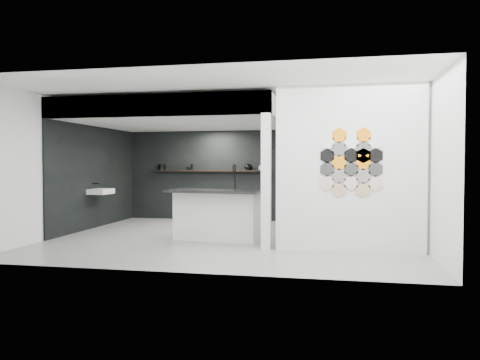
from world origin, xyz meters
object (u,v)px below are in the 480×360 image
(partition_panel, at_px, (349,168))
(stockpot, at_px, (162,167))
(kitchen_island, at_px, (217,214))
(kettle, at_px, (248,167))
(bottle_dark, at_px, (192,167))
(wall_basin, at_px, (101,191))
(utensil_cup, at_px, (188,168))
(glass_bowl, at_px, (261,168))
(glass_vase, at_px, (261,168))

(partition_panel, distance_m, stockpot, 6.14)
(kitchen_island, bearing_deg, kettle, 96.15)
(partition_panel, bearing_deg, stockpot, 141.01)
(bottle_dark, bearing_deg, wall_basin, -126.39)
(kettle, xyz_separation_m, bottle_dark, (-1.52, 0.00, -0.00))
(bottle_dark, relative_size, utensil_cup, 1.78)
(partition_panel, xyz_separation_m, bottle_dark, (-3.94, 3.87, -0.00))
(wall_basin, height_order, kettle, kettle)
(glass_bowl, xyz_separation_m, glass_vase, (0.00, 0.00, 0.02))
(kitchen_island, height_order, utensil_cup, kitchen_island)
(glass_bowl, xyz_separation_m, bottle_dark, (-1.87, 0.00, 0.03))
(kitchen_island, xyz_separation_m, kettle, (0.04, 3.12, 0.90))
(kettle, xyz_separation_m, glass_vase, (0.35, 0.00, -0.02))
(glass_vase, distance_m, bottle_dark, 1.87)
(glass_vase, bearing_deg, glass_bowl, 0.00)
(partition_panel, bearing_deg, glass_vase, 118.23)
(glass_vase, relative_size, bottle_dark, 0.86)
(partition_panel, bearing_deg, bottle_dark, 135.57)
(kettle, bearing_deg, stockpot, 175.64)
(kitchen_island, distance_m, utensil_cup, 3.60)
(glass_bowl, relative_size, utensil_cup, 1.63)
(kitchen_island, distance_m, glass_vase, 3.26)
(kettle, height_order, utensil_cup, kettle)
(kitchen_island, relative_size, glass_bowl, 13.83)
(kettle, bearing_deg, kitchen_island, -95.12)
(kitchen_island, bearing_deg, wall_basin, 167.61)
(kitchen_island, xyz_separation_m, glass_bowl, (0.39, 3.12, 0.87))
(utensil_cup, bearing_deg, glass_bowl, 0.00)
(kettle, xyz_separation_m, glass_bowl, (0.35, 0.00, -0.03))
(kitchen_island, xyz_separation_m, utensil_cup, (-1.59, 3.12, 0.86))
(kitchen_island, bearing_deg, utensil_cup, 123.89)
(stockpot, bearing_deg, glass_bowl, 0.00)
(bottle_dark, bearing_deg, glass_vase, 0.00)
(partition_panel, xyz_separation_m, wall_basin, (-5.46, 1.80, -0.55))
(glass_bowl, height_order, bottle_dark, bottle_dark)
(stockpot, height_order, bottle_dark, stockpot)
(partition_panel, height_order, utensil_cup, partition_panel)
(kitchen_island, relative_size, glass_vase, 14.73)
(wall_basin, relative_size, glass_vase, 4.58)
(stockpot, xyz_separation_m, glass_bowl, (2.70, 0.00, -0.03))
(partition_panel, xyz_separation_m, kitchen_island, (-2.46, 0.75, -0.90))
(kitchen_island, height_order, bottle_dark, kitchen_island)
(wall_basin, height_order, utensil_cup, utensil_cup)
(wall_basin, distance_m, glass_bowl, 4.00)
(stockpot, distance_m, utensil_cup, 0.73)
(glass_bowl, distance_m, glass_vase, 0.02)
(glass_bowl, bearing_deg, kettle, 180.00)
(bottle_dark, bearing_deg, partition_panel, -44.43)
(bottle_dark, height_order, utensil_cup, bottle_dark)
(utensil_cup, bearing_deg, partition_panel, -43.66)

